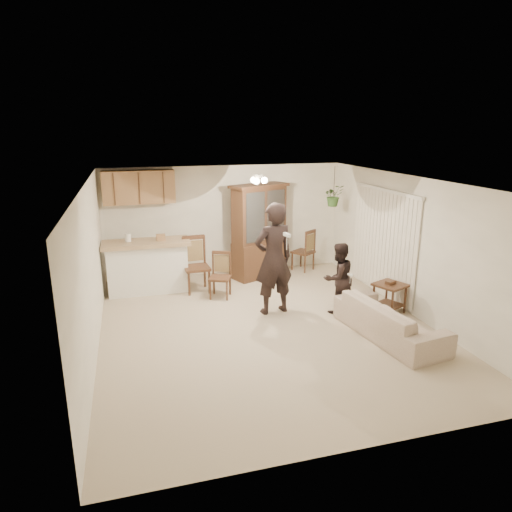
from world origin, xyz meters
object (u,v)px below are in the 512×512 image
object	(u,v)px
sofa	(390,316)
china_hutch	(259,232)
child	(338,277)
chair_hutch_left	(220,285)
chair_bar	(197,276)
chair_hutch_right	(303,258)
adult	(274,266)
side_table	(389,298)

from	to	relation	value
sofa	china_hutch	world-z (taller)	china_hutch
child	china_hutch	xyz separation A→B (m)	(-0.82, 2.42, 0.37)
china_hutch	chair_hutch_left	bearing A→B (deg)	-159.12
sofa	chair_bar	size ratio (longest dim) A/B	1.62
child	chair_hutch_right	size ratio (longest dim) A/B	1.35
child	chair_bar	world-z (taller)	child
chair_hutch_right	chair_hutch_left	bearing A→B (deg)	-5.17
sofa	adult	bearing A→B (deg)	37.23
child	chair_hutch_left	xyz separation A→B (m)	(-1.95, 1.33, -0.41)
side_table	chair_hutch_right	world-z (taller)	chair_hutch_right
child	chair_bar	xyz separation A→B (m)	(-2.34, 1.80, -0.35)
child	chair_hutch_right	xyz separation A→B (m)	(0.33, 2.60, -0.39)
china_hutch	chair_hutch_right	size ratio (longest dim) A/B	2.11
child	side_table	world-z (taller)	child
adult	child	world-z (taller)	adult
side_table	adult	bearing A→B (deg)	163.77
sofa	china_hutch	xyz separation A→B (m)	(-1.18, 3.62, 0.68)
adult	child	bearing A→B (deg)	155.70
side_table	chair_bar	world-z (taller)	chair_bar
sofa	adult	distance (m)	2.20
side_table	sofa	bearing A→B (deg)	-121.26
china_hutch	chair_bar	size ratio (longest dim) A/B	1.84
sofa	adult	world-z (taller)	adult
adult	chair_hutch_right	size ratio (longest dim) A/B	1.79
sofa	adult	xyz separation A→B (m)	(-1.51, 1.50, 0.53)
china_hutch	chair_bar	distance (m)	1.80
side_table	chair_hutch_left	xyz separation A→B (m)	(-2.86, 1.62, -0.03)
adult	chair_hutch_left	xyz separation A→B (m)	(-0.80, 1.02, -0.64)
china_hutch	side_table	distance (m)	3.30
sofa	chair_hutch_right	size ratio (longest dim) A/B	1.87
chair_hutch_right	adult	bearing A→B (deg)	22.77
sofa	side_table	bearing A→B (deg)	-39.17
child	side_table	xyz separation A→B (m)	(0.91, -0.29, -0.38)
sofa	chair_hutch_left	xyz separation A→B (m)	(-2.31, 2.52, -0.11)
sofa	chair_hutch_left	bearing A→B (deg)	34.55
china_hutch	side_table	xyz separation A→B (m)	(1.73, -2.71, -0.76)
chair_hutch_left	chair_hutch_right	size ratio (longest dim) A/B	0.92
sofa	child	bearing A→B (deg)	9.02
sofa	chair_bar	bearing A→B (deg)	34.14
side_table	chair_hutch_right	bearing A→B (deg)	101.33
child	china_hutch	bearing A→B (deg)	-87.92
china_hutch	chair_hutch_left	distance (m)	1.76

